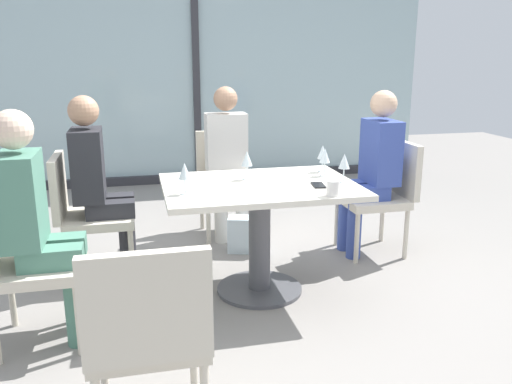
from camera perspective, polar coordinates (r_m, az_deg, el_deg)
name	(u,v)px	position (r m, az deg, el deg)	size (l,w,h in m)	color
ground_plane	(259,290)	(3.56, 0.37, -10.59)	(12.00, 12.00, 0.00)	gray
window_wall_backdrop	(196,80)	(6.37, -6.49, 11.89)	(5.60, 0.10, 2.70)	#9DB7BC
dining_table_main	(260,213)	(3.36, 0.39, -2.25)	(1.20, 0.88, 0.73)	silver
chair_near_window	(226,176)	(4.56, -3.30, 1.75)	(0.46, 0.51, 0.87)	beige
chair_far_right	(384,190)	(4.20, 13.69, 0.20)	(0.50, 0.46, 0.87)	beige
chair_side_end	(17,256)	(3.04, -24.39, -6.34)	(0.50, 0.46, 0.87)	beige
chair_far_left	(84,209)	(3.78, -18.10, -1.74)	(0.50, 0.46, 0.87)	beige
chair_front_left	(148,329)	(2.13, -11.60, -14.35)	(0.46, 0.50, 0.87)	beige
person_near_window	(228,155)	(4.41, -3.10, 4.01)	(0.34, 0.39, 1.26)	silver
person_far_right	(373,165)	(4.11, 12.49, 2.86)	(0.39, 0.34, 1.26)	#384C9E
person_side_end	(35,218)	(2.96, -22.73, -2.58)	(0.39, 0.34, 1.26)	#4C7F6B
person_far_left	(98,179)	(3.72, -16.67, 1.36)	(0.39, 0.34, 1.26)	#28282D
wine_glass_0	(185,172)	(3.06, -7.73, 2.17)	(0.07, 0.07, 0.18)	silver
wine_glass_1	(325,156)	(3.53, 7.45, 3.84)	(0.07, 0.07, 0.18)	silver
wine_glass_2	(323,153)	(3.65, 7.21, 4.23)	(0.07, 0.07, 0.18)	silver
wine_glass_3	(247,159)	(3.40, -0.99, 3.55)	(0.07, 0.07, 0.18)	silver
wine_glass_4	(344,162)	(3.36, 9.51, 3.23)	(0.07, 0.07, 0.18)	silver
coffee_cup	(333,188)	(3.05, 8.30, 0.40)	(0.08, 0.08, 0.09)	white
cell_phone_on_table	(318,185)	(3.28, 6.75, 0.75)	(0.07, 0.14, 0.01)	black
handbag_0	(247,234)	(4.17, -0.95, -4.59)	(0.30, 0.16, 0.28)	silver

